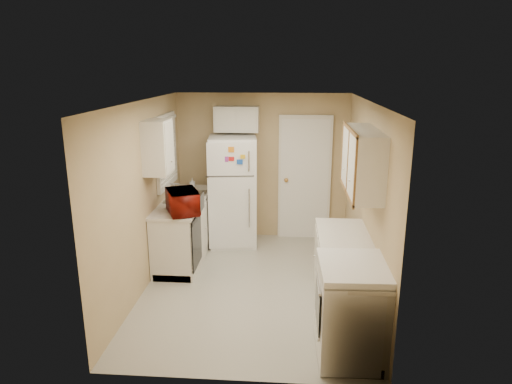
{
  "coord_description": "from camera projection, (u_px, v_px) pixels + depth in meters",
  "views": [
    {
      "loc": [
        0.44,
        -5.47,
        2.8
      ],
      "look_at": [
        0.0,
        0.5,
        1.15
      ],
      "focal_mm": 32.0,
      "sensor_mm": 36.0,
      "label": 1
    }
  ],
  "objects": [
    {
      "name": "wall_back",
      "position": [
        262.0,
        167.0,
        7.55
      ],
      "size": [
        2.8,
        2.8,
        0.0
      ],
      "primitive_type": "plane",
      "color": "tan",
      "rests_on": "floor"
    },
    {
      "name": "wall_front",
      "position": [
        235.0,
        261.0,
        3.89
      ],
      "size": [
        2.8,
        2.8,
        0.0
      ],
      "primitive_type": "plane",
      "color": "tan",
      "rests_on": "floor"
    },
    {
      "name": "dishwasher",
      "position": [
        196.0,
        241.0,
        6.25
      ],
      "size": [
        0.03,
        0.58,
        0.72
      ],
      "primitive_type": "cube",
      "color": "black",
      "rests_on": "floor"
    },
    {
      "name": "wall_right",
      "position": [
        366.0,
        201.0,
        5.62
      ],
      "size": [
        3.8,
        3.8,
        0.0
      ],
      "primitive_type": "plane",
      "color": "tan",
      "rests_on": "floor"
    },
    {
      "name": "window_blinds",
      "position": [
        167.0,
        151.0,
        6.72
      ],
      "size": [
        0.1,
        0.98,
        1.08
      ],
      "primitive_type": "cube",
      "color": "silver",
      "rests_on": "wall_left"
    },
    {
      "name": "soap_bottle",
      "position": [
        192.0,
        183.0,
        7.31
      ],
      "size": [
        0.08,
        0.09,
        0.18
      ],
      "primitive_type": "imported",
      "rotation": [
        0.0,
        0.0,
        0.08
      ],
      "color": "silver",
      "rests_on": "left_counter"
    },
    {
      "name": "wall_left",
      "position": [
        144.0,
        196.0,
        5.82
      ],
      "size": [
        3.8,
        3.8,
        0.0
      ],
      "primitive_type": "plane",
      "color": "tan",
      "rests_on": "floor"
    },
    {
      "name": "right_counter",
      "position": [
        346.0,
        285.0,
        5.07
      ],
      "size": [
        0.6,
        2.0,
        0.9
      ],
      "primitive_type": "cube",
      "color": "silver",
      "rests_on": "floor"
    },
    {
      "name": "cabinet_over_fridge",
      "position": [
        237.0,
        119.0,
        7.22
      ],
      "size": [
        0.7,
        0.3,
        0.4
      ],
      "primitive_type": "cube",
      "color": "silver",
      "rests_on": "wall_back"
    },
    {
      "name": "left_counter",
      "position": [
        185.0,
        228.0,
        6.86
      ],
      "size": [
        0.6,
        1.8,
        0.9
      ],
      "primitive_type": "cube",
      "color": "silver",
      "rests_on": "floor"
    },
    {
      "name": "refrigerator",
      "position": [
        233.0,
        191.0,
        7.28
      ],
      "size": [
        0.8,
        0.78,
        1.76
      ],
      "primitive_type": "cube",
      "rotation": [
        0.0,
        0.0,
        0.11
      ],
      "color": "white",
      "rests_on": "floor"
    },
    {
      "name": "floor",
      "position": [
        253.0,
        286.0,
        6.04
      ],
      "size": [
        3.8,
        3.8,
        0.0
      ],
      "primitive_type": "plane",
      "color": "beige",
      "rests_on": "ground"
    },
    {
      "name": "upper_cabinet_left",
      "position": [
        158.0,
        147.0,
        5.86
      ],
      "size": [
        0.3,
        0.45,
        0.7
      ],
      "primitive_type": "cube",
      "color": "silver",
      "rests_on": "wall_left"
    },
    {
      "name": "interior_door",
      "position": [
        304.0,
        179.0,
        7.51
      ],
      "size": [
        0.86,
        0.06,
        2.08
      ],
      "primitive_type": "cube",
      "color": "white",
      "rests_on": "floor"
    },
    {
      "name": "upper_cabinet_right",
      "position": [
        363.0,
        161.0,
        4.99
      ],
      "size": [
        0.3,
        1.2,
        0.7
      ],
      "primitive_type": "cube",
      "color": "silver",
      "rests_on": "wall_right"
    },
    {
      "name": "sink",
      "position": [
        186.0,
        199.0,
        6.9
      ],
      "size": [
        0.54,
        0.74,
        0.16
      ],
      "primitive_type": "cube",
      "color": "gray",
      "rests_on": "left_counter"
    },
    {
      "name": "ceiling",
      "position": [
        253.0,
        102.0,
        5.4
      ],
      "size": [
        3.8,
        3.8,
        0.0
      ],
      "primitive_type": "plane",
      "color": "white",
      "rests_on": "floor"
    },
    {
      "name": "stove",
      "position": [
        352.0,
        309.0,
        4.49
      ],
      "size": [
        0.68,
        0.83,
        0.98
      ],
      "primitive_type": "cube",
      "rotation": [
        0.0,
        0.0,
        0.03
      ],
      "color": "white",
      "rests_on": "floor"
    },
    {
      "name": "microwave",
      "position": [
        183.0,
        202.0,
        6.1
      ],
      "size": [
        0.64,
        0.51,
        0.37
      ],
      "primitive_type": "imported",
      "rotation": [
        0.0,
        0.0,
        1.99
      ],
      "color": "maroon",
      "rests_on": "left_counter"
    }
  ]
}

